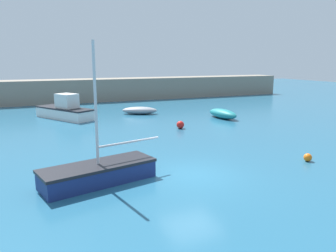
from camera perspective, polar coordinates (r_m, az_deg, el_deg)
name	(u,v)px	position (r m, az deg, el deg)	size (l,w,h in m)	color
ground_plane	(191,177)	(14.65, 4.11, -8.83)	(120.00, 120.00, 0.20)	#235B7A
harbor_breakwater	(83,90)	(41.63, -14.52, 6.04)	(55.64, 3.66, 2.72)	gray
motorboat_with_cabin	(65,110)	(29.67, -17.49, 2.61)	(4.58, 6.05, 2.17)	white
open_tender_yellow	(140,110)	(30.90, -4.97, 2.72)	(3.53, 2.66, 0.68)	gray
rowboat_blue_near	(223,114)	(28.90, 9.51, 2.13)	(1.51, 3.52, 0.80)	teal
sailboat_tall_mast	(99,172)	(13.86, -11.98, -7.90)	(5.37, 2.66, 5.72)	navy
mooring_buoy_red	(180,125)	(24.19, 2.16, 0.22)	(0.57, 0.57, 0.57)	red
mooring_buoy_orange	(308,157)	(17.81, 23.16, -5.05)	(0.40, 0.40, 0.40)	orange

